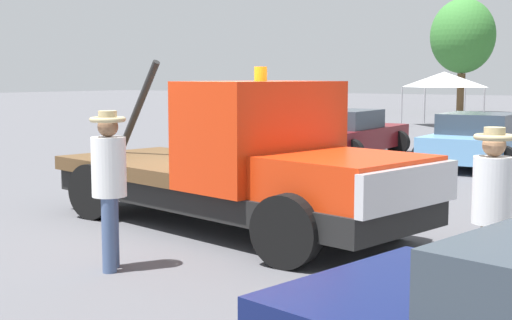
% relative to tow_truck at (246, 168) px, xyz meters
% --- Properties ---
extents(ground_plane, '(160.00, 160.00, 0.00)m').
position_rel_tow_truck_xyz_m(ground_plane, '(-0.38, 0.07, -0.93)').
color(ground_plane, '#545459').
extents(tow_truck, '(6.54, 3.24, 2.51)m').
position_rel_tow_truck_xyz_m(tow_truck, '(0.00, 0.00, 0.00)').
color(tow_truck, black).
rests_on(tow_truck, ground).
extents(person_near_truck, '(0.39, 0.39, 1.76)m').
position_rel_tow_truck_xyz_m(person_near_truck, '(3.89, -1.43, 0.10)').
color(person_near_truck, '#847051').
rests_on(person_near_truck, ground).
extents(person_at_hood, '(0.41, 0.41, 1.85)m').
position_rel_tow_truck_xyz_m(person_at_hood, '(-0.14, -2.56, 0.16)').
color(person_at_hood, '#475B84').
rests_on(person_at_hood, ground).
extents(parked_car_orange, '(2.56, 4.73, 1.34)m').
position_rel_tow_truck_xyz_m(parked_car_orange, '(-6.56, 9.30, -0.29)').
color(parked_car_orange, orange).
rests_on(parked_car_orange, ground).
extents(parked_car_maroon, '(2.55, 4.87, 1.34)m').
position_rel_tow_truck_xyz_m(parked_car_maroon, '(-3.14, 9.37, -0.28)').
color(parked_car_maroon, maroon).
rests_on(parked_car_maroon, ground).
extents(parked_car_skyblue, '(2.57, 4.61, 1.34)m').
position_rel_tow_truck_xyz_m(parked_car_skyblue, '(0.51, 9.62, -0.29)').
color(parked_car_skyblue, '#669ED1').
rests_on(parked_car_skyblue, ground).
extents(canopy_tent_white, '(2.92, 2.92, 2.46)m').
position_rel_tow_truck_xyz_m(canopy_tent_white, '(-5.28, 23.37, 1.18)').
color(canopy_tent_white, '#9E9EA3').
rests_on(canopy_tent_white, ground).
extents(tree_right, '(3.92, 3.92, 7.00)m').
position_rel_tow_truck_xyz_m(tree_right, '(-8.39, 35.39, 3.76)').
color(tree_right, brown).
rests_on(tree_right, ground).
extents(traffic_cone, '(0.40, 0.40, 0.55)m').
position_rel_tow_truck_xyz_m(traffic_cone, '(-3.28, 5.20, -0.68)').
color(traffic_cone, black).
rests_on(traffic_cone, ground).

